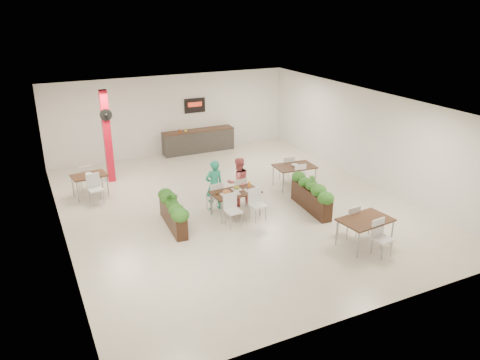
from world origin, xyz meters
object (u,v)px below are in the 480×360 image
object	(u,v)px
red_column	(107,136)
planter_right	(311,194)
service_counter	(198,140)
side_table_c	(365,223)
diner_man	(214,185)
main_table	(235,195)
diner_woman	(238,182)
side_table_a	(89,179)
side_table_b	(294,169)
planter_left	(173,210)

from	to	relation	value
red_column	planter_right	size ratio (longest dim) A/B	1.54
service_counter	side_table_c	world-z (taller)	service_counter
diner_man	red_column	bearing A→B (deg)	-61.49
main_table	diner_woman	size ratio (longest dim) A/B	1.10
red_column	side_table_a	size ratio (longest dim) A/B	1.93
side_table_a	service_counter	bearing A→B (deg)	24.39
diner_man	side_table_b	size ratio (longest dim) A/B	0.95
diner_man	planter_right	xyz separation A→B (m)	(2.61, -1.31, -0.27)
diner_man	side_table_c	distance (m)	4.57
side_table_c	diner_woman	bearing A→B (deg)	109.52
planter_left	side_table_c	world-z (taller)	planter_left
main_table	planter_left	distance (m)	1.90
side_table_a	side_table_b	xyz separation A→B (m)	(6.38, -2.11, 0.02)
service_counter	side_table_a	distance (m)	5.74
diner_man	diner_woman	size ratio (longest dim) A/B	1.02
planter_left	planter_right	world-z (taller)	planter_right
red_column	diner_man	bearing A→B (deg)	-58.34
service_counter	main_table	xyz separation A→B (m)	(-1.27, -6.31, 0.14)
service_counter	side_table_b	size ratio (longest dim) A/B	1.82
diner_man	side_table_c	size ratio (longest dim) A/B	0.94
diner_man	side_table_a	world-z (taller)	diner_man
side_table_b	diner_man	bearing A→B (deg)	-165.76
planter_left	red_column	bearing A→B (deg)	100.74
diner_woman	side_table_a	bearing A→B (deg)	-36.42
diner_man	side_table_c	xyz separation A→B (m)	(2.60, -3.76, -0.15)
main_table	planter_right	world-z (taller)	planter_right
service_counter	main_table	world-z (taller)	service_counter
side_table_b	side_table_a	bearing A→B (deg)	166.39
main_table	side_table_a	size ratio (longest dim) A/B	1.01
main_table	side_table_a	world-z (taller)	same
planter_right	side_table_c	xyz separation A→B (m)	(-0.01, -2.45, 0.13)
red_column	side_table_b	distance (m)	6.46
planter_left	diner_woman	bearing A→B (deg)	14.45
main_table	side_table_b	xyz separation A→B (m)	(2.77, 1.19, 0.00)
diner_woman	planter_right	size ratio (longest dim) A/B	0.74
main_table	side_table_c	bearing A→B (deg)	-54.55
diner_woman	planter_right	bearing A→B (deg)	141.00
main_table	side_table_b	bearing A→B (deg)	23.24
planter_left	side_table_a	distance (m)	3.66
service_counter	planter_left	xyz separation A→B (m)	(-3.17, -6.25, 0.02)
diner_man	planter_right	distance (m)	2.93
side_table_c	side_table_b	bearing A→B (deg)	76.52
service_counter	main_table	size ratio (longest dim) A/B	1.78
diner_man	diner_woman	world-z (taller)	diner_man
red_column	side_table_a	distance (m)	1.78
red_column	diner_woman	world-z (taller)	red_column
planter_left	planter_right	distance (m)	4.17
main_table	side_table_c	xyz separation A→B (m)	(2.21, -3.10, -0.00)
main_table	diner_man	bearing A→B (deg)	120.79
red_column	service_counter	bearing A→B (deg)	25.00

